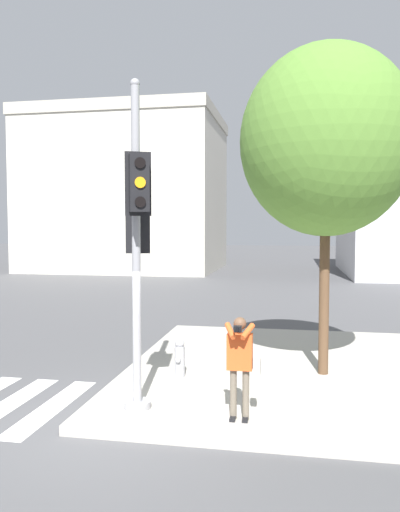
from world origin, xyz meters
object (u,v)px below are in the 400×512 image
traffic_signal_pole (138,236)px  person_photographer (241,359)px  street_tree (326,142)px  fire_hydrant (180,358)px

traffic_signal_pole → person_photographer: bearing=-5.9°
street_tree → person_photographer: bearing=-117.4°
street_tree → traffic_signal_pole: bearing=-140.7°
traffic_signal_pole → fire_hydrant: 3.16m
fire_hydrant → person_photographer: bearing=-54.6°
traffic_signal_pole → fire_hydrant: traffic_signal_pole is taller
person_photographer → fire_hydrant: person_photographer is taller
person_photographer → street_tree: bearing=62.6°
person_photographer → fire_hydrant: 2.59m
fire_hydrant → street_tree: bearing=14.2°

